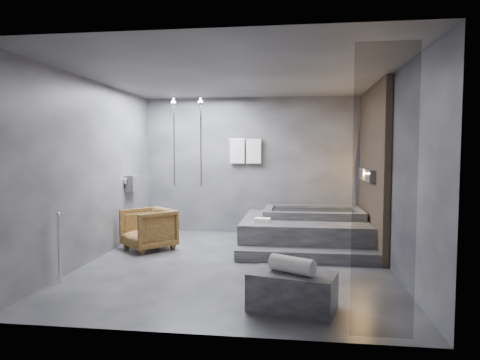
# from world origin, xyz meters

# --- Properties ---
(room) EXTENTS (5.00, 5.04, 2.82)m
(room) POSITION_xyz_m (0.40, 0.24, 1.73)
(room) COLOR #2E2E30
(room) RESTS_ON ground
(tub_deck) EXTENTS (2.20, 2.00, 0.50)m
(tub_deck) POSITION_xyz_m (1.05, 1.45, 0.25)
(tub_deck) COLOR #333335
(tub_deck) RESTS_ON ground
(tub_step) EXTENTS (2.20, 0.36, 0.18)m
(tub_step) POSITION_xyz_m (1.05, 0.27, 0.09)
(tub_step) COLOR #333335
(tub_step) RESTS_ON ground
(concrete_bench) EXTENTS (1.00, 0.71, 0.41)m
(concrete_bench) POSITION_xyz_m (0.85, -1.76, 0.20)
(concrete_bench) COLOR #2F2F31
(concrete_bench) RESTS_ON ground
(driftwood_chair) EXTENTS (1.08, 1.09, 0.71)m
(driftwood_chair) POSITION_xyz_m (-1.65, 0.76, 0.35)
(driftwood_chair) COLOR #422A10
(driftwood_chair) RESTS_ON ground
(rolled_towel) EXTENTS (0.52, 0.40, 0.18)m
(rolled_towel) POSITION_xyz_m (0.85, -1.78, 0.50)
(rolled_towel) COLOR white
(rolled_towel) RESTS_ON concrete_bench
(deck_towel) EXTENTS (0.27, 0.20, 0.07)m
(deck_towel) POSITION_xyz_m (0.33, 0.87, 0.53)
(deck_towel) COLOR white
(deck_towel) RESTS_ON tub_deck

